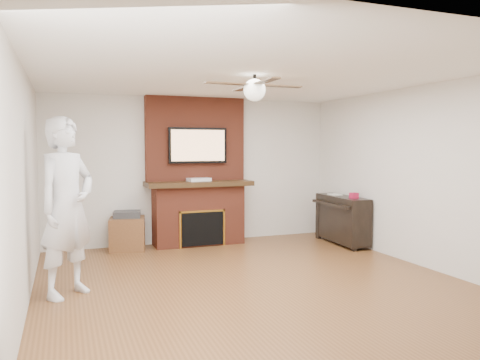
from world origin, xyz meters
name	(u,v)px	position (x,y,z in m)	size (l,w,h in m)	color
room_shell	(254,181)	(0.00, 0.00, 1.25)	(5.36, 5.86, 2.86)	#58351A
fireplace	(197,186)	(0.00, 2.55, 1.00)	(1.78, 0.64, 2.50)	maroon
tv	(198,145)	(0.00, 2.50, 1.68)	(1.00, 0.08, 0.60)	black
ceiling_fan	(255,89)	(0.00, 0.00, 2.33)	(1.21, 1.21, 0.31)	black
person	(67,207)	(-2.10, 0.33, 0.99)	(0.73, 0.49, 1.98)	silver
side_table	(127,232)	(-1.19, 2.48, 0.29)	(0.63, 0.63, 0.63)	#553118
piano	(342,218)	(2.30, 1.66, 0.44)	(0.52, 1.27, 0.91)	black
cable_box	(199,180)	(0.00, 2.45, 1.11)	(0.38, 0.21, 0.05)	silver
candle_orange	(196,243)	(-0.09, 2.31, 0.06)	(0.07, 0.07, 0.11)	red
candle_green	(204,243)	(0.04, 2.30, 0.05)	(0.08, 0.08, 0.10)	#3E8C38
candle_cream	(204,242)	(0.06, 2.36, 0.06)	(0.08, 0.08, 0.12)	beige
candle_blue	(215,242)	(0.26, 2.37, 0.04)	(0.06, 0.06, 0.09)	#314A94
candle_blue_extra	(209,242)	(0.14, 2.37, 0.04)	(0.06, 0.06, 0.09)	purple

